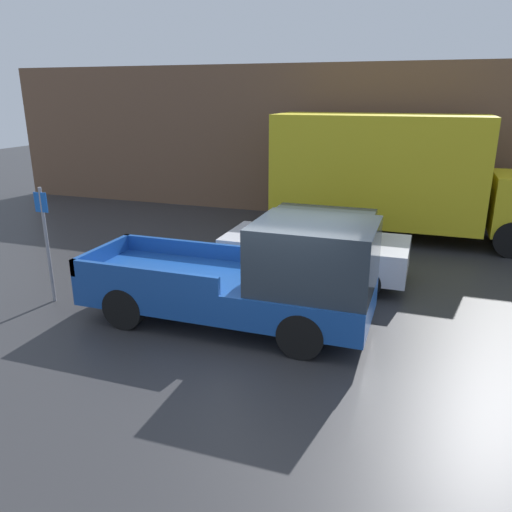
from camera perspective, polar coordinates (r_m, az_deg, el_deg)
ground_plane at (r=9.00m, az=2.19°, el=-9.73°), size 60.00×60.00×0.00m
building_wall at (r=17.70m, az=11.82°, el=12.51°), size 28.00×0.15×5.18m
pickup_truck at (r=9.14m, az=-0.02°, el=-2.50°), size 5.45×1.93×2.12m
car at (r=11.80m, az=6.93°, el=1.23°), size 4.26×1.92×1.59m
delivery_truck at (r=15.49m, az=15.59°, el=8.97°), size 7.99×2.33×3.62m
parking_sign at (r=11.04m, az=-22.84°, el=1.81°), size 0.30×0.07×2.43m
newspaper_box at (r=17.85m, az=7.82°, el=6.19°), size 0.45×0.40×1.14m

